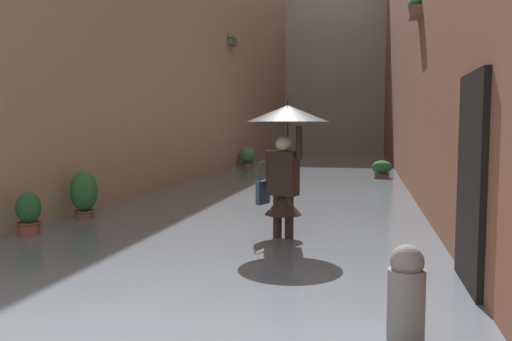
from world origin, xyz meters
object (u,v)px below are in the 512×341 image
Objects in this scene: person_wading at (286,144)px; potted_plant_mid_right at (29,219)px; potted_plant_near_left at (382,171)px; potted_plant_near_right at (247,158)px; mooring_bollard at (406,307)px; potted_plant_far_right at (84,197)px.

person_wading is 2.55× the size of potted_plant_mid_right.
potted_plant_mid_right reaches higher than potted_plant_near_left.
person_wading reaches higher than potted_plant_near_left.
person_wading is 13.13m from potted_plant_near_right.
mooring_bollard is at bearing 113.18° from person_wading.
person_wading reaches higher than potted_plant_far_right.
mooring_bollard reaches higher than potted_plant_mid_right.
person_wading is at bearing 105.30° from potted_plant_near_right.
mooring_bollard is at bearing 140.34° from potted_plant_far_right.
potted_plant_near_left is 9.51m from potted_plant_far_right.
potted_plant_near_right is 16.47m from mooring_bollard.
potted_plant_near_right reaches higher than potted_plant_near_left.
potted_plant_near_right is (4.96, -3.67, 0.11)m from potted_plant_near_left.
person_wading is 2.21× the size of potted_plant_near_right.
potted_plant_near_right is at bearing -36.51° from potted_plant_near_left.
potted_plant_near_right is at bearing -90.15° from potted_plant_far_right.
potted_plant_near_left is at bearing -90.76° from mooring_bollard.
potted_plant_near_left is (-1.50, -8.96, -1.06)m from person_wading.
mooring_bollard reaches higher than potted_plant_near_left.
potted_plant_mid_right is at bearing 89.70° from potted_plant_near_right.
potted_plant_mid_right is at bearing 8.25° from person_wading.
potted_plant_near_left is 0.78× the size of potted_plant_near_right.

